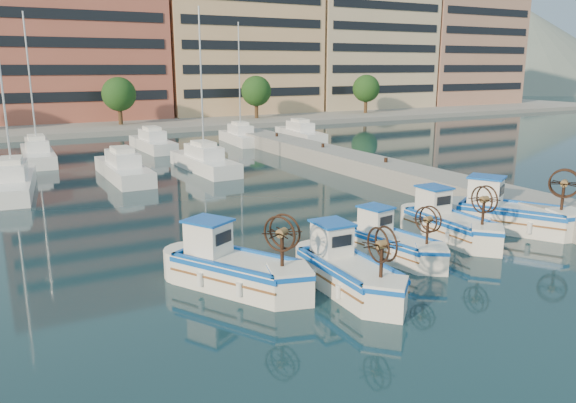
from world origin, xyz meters
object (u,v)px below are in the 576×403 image
object	(u,v)px
fishing_boat_b	(347,269)
fishing_boat_c	(392,241)
fishing_boat_d	(449,222)
fishing_boat_e	(510,212)
fishing_boat_a	(233,266)

from	to	relation	value
fishing_boat_b	fishing_boat_c	xyz separation A→B (m)	(3.45, 1.92, -0.08)
fishing_boat_d	fishing_boat_e	distance (m)	3.48
fishing_boat_d	fishing_boat_c	bearing A→B (deg)	-167.50
fishing_boat_e	fishing_boat_a	bearing A→B (deg)	150.73
fishing_boat_e	fishing_boat_d	bearing A→B (deg)	143.27
fishing_boat_a	fishing_boat_e	bearing A→B (deg)	-28.23
fishing_boat_b	fishing_boat_d	distance (m)	7.79
fishing_boat_b	fishing_boat_e	distance (m)	11.00
fishing_boat_c	fishing_boat_d	xyz separation A→B (m)	(3.83, 0.84, 0.08)
fishing_boat_e	fishing_boat_c	bearing A→B (deg)	152.99
fishing_boat_a	fishing_boat_e	distance (m)	14.08
fishing_boat_a	fishing_boat_c	xyz separation A→B (m)	(6.79, -0.11, -0.12)
fishing_boat_a	fishing_boat_c	distance (m)	6.79
fishing_boat_b	fishing_boat_d	bearing A→B (deg)	21.92
fishing_boat_a	fishing_boat_c	size ratio (longest dim) A/B	1.18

